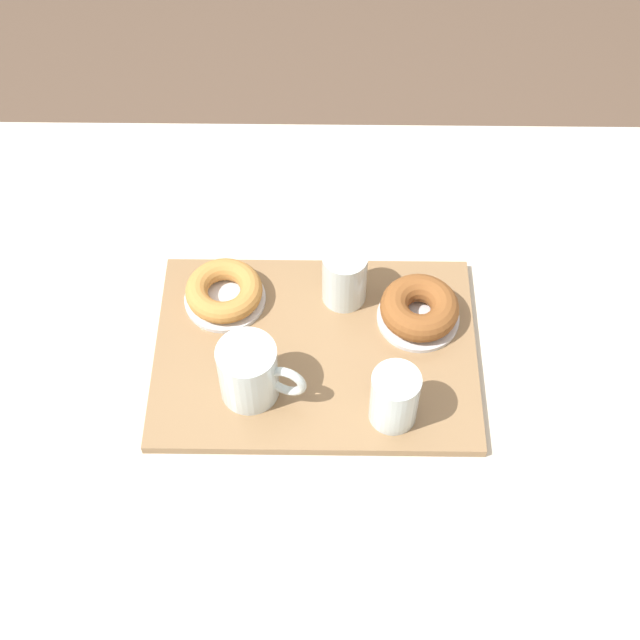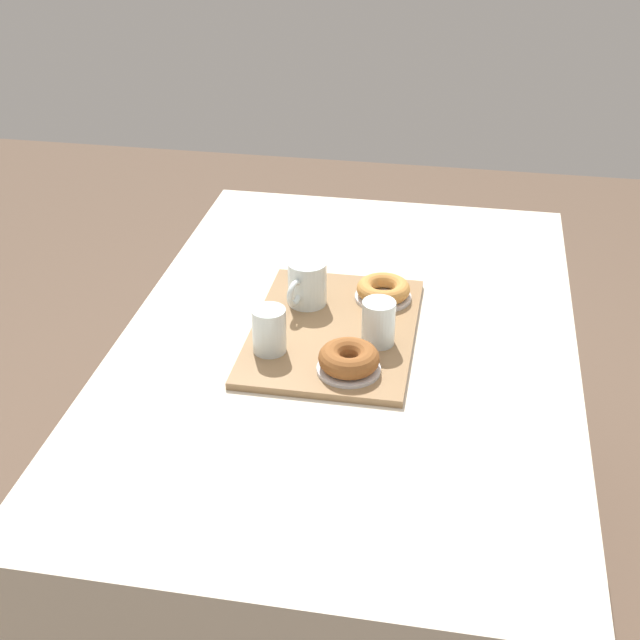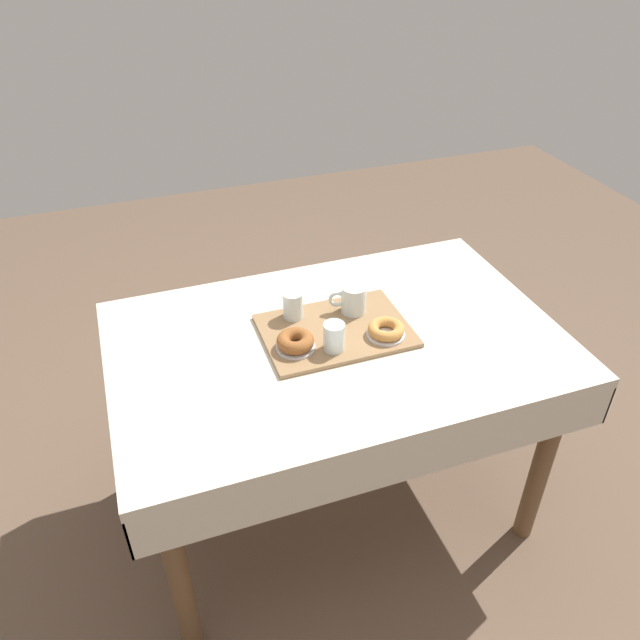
# 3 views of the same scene
# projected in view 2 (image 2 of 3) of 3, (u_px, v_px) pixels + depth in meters

# --- Properties ---
(ground_plane) EXTENTS (6.00, 6.00, 0.00)m
(ground_plane) POSITION_uv_depth(u_px,v_px,m) (343.00, 608.00, 2.16)
(ground_plane) COLOR brown
(dining_table) EXTENTS (1.38, 0.89, 0.77)m
(dining_table) POSITION_uv_depth(u_px,v_px,m) (347.00, 380.00, 1.81)
(dining_table) COLOR beige
(dining_table) RESTS_ON ground
(serving_tray) EXTENTS (0.45, 0.32, 0.01)m
(serving_tray) POSITION_uv_depth(u_px,v_px,m) (334.00, 331.00, 1.77)
(serving_tray) COLOR olive
(serving_tray) RESTS_ON dining_table
(tea_mug_left) EXTENTS (0.12, 0.08, 0.09)m
(tea_mug_left) POSITION_uv_depth(u_px,v_px,m) (307.00, 285.00, 1.82)
(tea_mug_left) COLOR silver
(tea_mug_left) RESTS_ON serving_tray
(water_glass_near) EXTENTS (0.06, 0.06, 0.09)m
(water_glass_near) POSITION_uv_depth(u_px,v_px,m) (269.00, 332.00, 1.67)
(water_glass_near) COLOR silver
(water_glass_near) RESTS_ON serving_tray
(water_glass_far) EXTENTS (0.06, 0.06, 0.09)m
(water_glass_far) POSITION_uv_depth(u_px,v_px,m) (378.00, 325.00, 1.70)
(water_glass_far) COLOR silver
(water_glass_far) RESTS_ON serving_tray
(donut_plate_left) EXTENTS (0.12, 0.12, 0.01)m
(donut_plate_left) POSITION_uv_depth(u_px,v_px,m) (349.00, 369.00, 1.63)
(donut_plate_left) COLOR silver
(donut_plate_left) RESTS_ON serving_tray
(sugar_donut_left) EXTENTS (0.11, 0.11, 0.04)m
(sugar_donut_left) POSITION_uv_depth(u_px,v_px,m) (349.00, 358.00, 1.62)
(sugar_donut_left) COLOR brown
(sugar_donut_left) RESTS_ON donut_plate_left
(donut_plate_right) EXTENTS (0.12, 0.12, 0.01)m
(donut_plate_right) POSITION_uv_depth(u_px,v_px,m) (383.00, 297.00, 1.86)
(donut_plate_right) COLOR silver
(donut_plate_right) RESTS_ON serving_tray
(sugar_donut_right) EXTENTS (0.11, 0.11, 0.03)m
(sugar_donut_right) POSITION_uv_depth(u_px,v_px,m) (383.00, 289.00, 1.85)
(sugar_donut_right) COLOR #BC7F3D
(sugar_donut_right) RESTS_ON donut_plate_right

